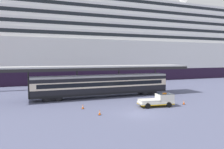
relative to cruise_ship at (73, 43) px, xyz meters
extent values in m
plane|color=slate|center=(-0.63, -47.96, -12.29)|extent=(400.00, 400.00, 0.00)
cube|color=black|center=(0.07, 0.01, -10.36)|extent=(160.11, 24.60, 3.85)
cube|color=silver|center=(0.07, 0.01, -3.95)|extent=(160.11, 24.60, 8.98)
cube|color=silver|center=(0.07, 0.01, 1.94)|extent=(147.30, 22.63, 2.80)
cube|color=black|center=(0.07, -11.26, 2.08)|extent=(140.89, 0.12, 1.01)
cube|color=silver|center=(0.07, 0.01, 4.74)|extent=(141.41, 21.73, 2.80)
cube|color=black|center=(0.07, -10.80, 4.88)|extent=(135.26, 0.12, 1.01)
cube|color=silver|center=(0.07, 0.01, 7.54)|extent=(135.51, 20.82, 2.80)
cube|color=black|center=(0.07, -10.35, 7.68)|extent=(129.62, 0.12, 1.01)
cube|color=silver|center=(0.07, 0.01, 10.34)|extent=(129.62, 19.92, 2.80)
cube|color=black|center=(0.07, -9.90, 10.48)|extent=(123.99, 0.12, 1.01)
cube|color=silver|center=(0.07, 0.01, 13.14)|extent=(123.73, 19.01, 2.80)
cylinder|color=silver|center=(44.90, 0.01, 15.85)|extent=(1.00, 1.00, 2.63)
cube|color=#B9B9B9|center=(-0.95, -34.17, -6.58)|extent=(34.64, 5.43, 0.25)
cube|color=black|center=(-0.95, -36.79, -6.96)|extent=(34.64, 0.20, 0.50)
cylinder|color=black|center=(-13.94, -31.85, -9.50)|extent=(0.28, 0.28, 5.58)
cylinder|color=black|center=(-5.28, -31.85, -9.50)|extent=(0.28, 0.28, 5.58)
cylinder|color=black|center=(3.38, -31.85, -9.50)|extent=(0.28, 0.28, 5.58)
cylinder|color=black|center=(12.04, -31.85, -9.50)|extent=(0.28, 0.28, 5.58)
cube|color=black|center=(-0.95, -34.67, -11.44)|extent=(25.66, 2.80, 0.40)
cube|color=black|center=(-0.95, -34.67, -10.79)|extent=(25.66, 2.80, 0.90)
cube|color=beige|center=(-0.95, -34.67, -9.74)|extent=(25.66, 2.80, 1.20)
cube|color=black|center=(-0.95, -36.04, -9.69)|extent=(23.61, 0.08, 0.72)
cube|color=black|center=(-0.95, -34.67, -8.84)|extent=(25.66, 2.80, 0.60)
cube|color=#ACACAC|center=(-0.95, -34.67, -8.36)|extent=(25.66, 2.69, 0.36)
cube|color=black|center=(-10.19, -34.67, -11.84)|extent=(3.20, 2.35, 0.50)
cylinder|color=black|center=(-11.09, -35.85, -11.87)|extent=(0.84, 0.12, 0.84)
cylinder|color=black|center=(-9.29, -35.85, -11.87)|extent=(0.84, 0.12, 0.84)
cube|color=black|center=(8.29, -34.67, -11.84)|extent=(3.20, 2.35, 0.50)
cylinder|color=black|center=(7.39, -35.85, -11.87)|extent=(0.84, 0.12, 0.84)
cylinder|color=black|center=(9.19, -35.85, -11.87)|extent=(0.84, 0.12, 0.84)
cube|color=silver|center=(3.83, -45.00, -11.71)|extent=(5.42, 2.67, 0.36)
cube|color=#F2B20C|center=(3.83, -45.00, -11.84)|extent=(5.42, 2.69, 0.12)
cube|color=silver|center=(5.28, -45.19, -10.98)|extent=(2.52, 2.20, 1.10)
cube|color=#19232D|center=(5.28, -45.19, -10.63)|extent=(2.30, 2.10, 0.44)
cube|color=orange|center=(5.28, -45.19, -10.35)|extent=(0.58, 0.27, 0.16)
cube|color=silver|center=(2.80, -44.86, -11.35)|extent=(3.14, 2.29, 0.36)
cylinder|color=black|center=(5.61, -44.23, -11.89)|extent=(0.83, 0.35, 0.80)
cylinder|color=black|center=(5.35, -46.21, -11.89)|extent=(0.83, 0.35, 0.80)
cylinder|color=black|center=(2.32, -43.79, -11.89)|extent=(0.83, 0.35, 0.80)
cylinder|color=black|center=(2.05, -45.77, -11.89)|extent=(0.83, 0.35, 0.80)
cube|color=black|center=(8.79, -45.33, -12.27)|extent=(0.36, 0.36, 0.04)
cone|color=#EA590F|center=(8.79, -45.33, -11.93)|extent=(0.30, 0.30, 0.63)
cylinder|color=white|center=(8.79, -45.33, -11.90)|extent=(0.17, 0.17, 0.09)
cube|color=black|center=(-5.44, -46.62, -12.27)|extent=(0.36, 0.36, 0.04)
cone|color=#EA590F|center=(-5.44, -46.62, -11.92)|extent=(0.30, 0.30, 0.64)
cylinder|color=white|center=(-5.44, -46.62, -11.89)|extent=(0.17, 0.17, 0.09)
cube|color=black|center=(-6.69, -42.60, -12.27)|extent=(0.36, 0.36, 0.04)
cone|color=#EA590F|center=(-6.69, -42.60, -11.93)|extent=(0.30, 0.30, 0.64)
cylinder|color=white|center=(-6.69, -42.60, -11.89)|extent=(0.17, 0.17, 0.09)
camera|label=1|loc=(-13.51, -72.19, -5.09)|focal=34.31mm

